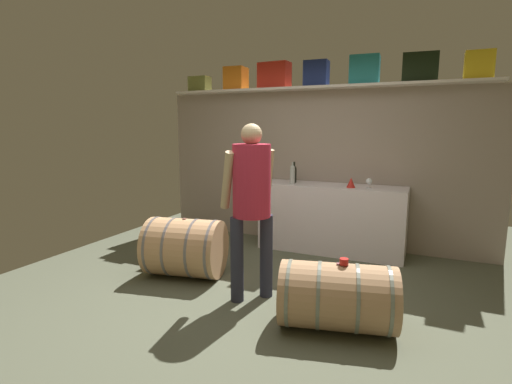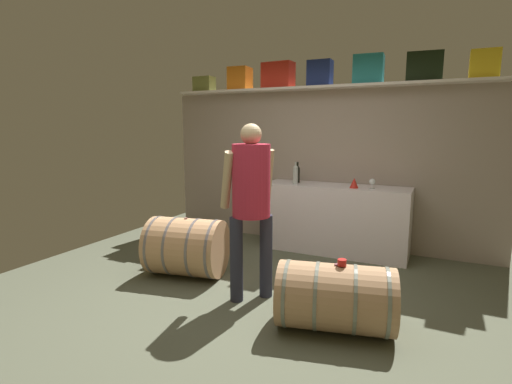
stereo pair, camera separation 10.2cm
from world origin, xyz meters
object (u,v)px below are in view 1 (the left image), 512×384
(wine_barrel_near, at_px, (337,296))
(wine_barrel_far, at_px, (185,247))
(red_funnel, at_px, (351,183))
(toolcase_red, at_px, (274,76))
(wine_glass, at_px, (369,182))
(winemaker_pouring, at_px, (251,194))
(toolcase_olive, at_px, (200,84))
(toolcase_navy, at_px, (316,74))
(toolcase_orange, at_px, (236,79))
(toolcase_teal, at_px, (365,70))
(work_cabinet, at_px, (331,218))
(wine_bottle_clear, at_px, (292,174))
(toolcase_black, at_px, (420,68))
(tasting_cup, at_px, (344,262))
(wine_bottle_dark, at_px, (294,174))
(toolcase_yellow, at_px, (479,66))

(wine_barrel_near, xyz_separation_m, wine_barrel_far, (-1.80, 0.47, 0.05))
(red_funnel, height_order, wine_barrel_near, red_funnel)
(toolcase_red, xyz_separation_m, wine_glass, (1.38, -0.26, -1.37))
(red_funnel, height_order, winemaker_pouring, winemaker_pouring)
(toolcase_olive, xyz_separation_m, toolcase_navy, (1.81, 0.00, 0.06))
(toolcase_orange, bearing_deg, toolcase_olive, 176.28)
(toolcase_navy, xyz_separation_m, wine_barrel_near, (0.83, -2.19, -2.06))
(toolcase_olive, distance_m, toolcase_teal, 2.44)
(toolcase_olive, relative_size, toolcase_navy, 0.90)
(work_cabinet, bearing_deg, toolcase_navy, 148.10)
(wine_bottle_clear, distance_m, wine_glass, 0.99)
(toolcase_black, relative_size, red_funnel, 3.13)
(toolcase_orange, xyz_separation_m, work_cabinet, (1.50, -0.19, -1.89))
(toolcase_olive, relative_size, wine_glass, 2.39)
(red_funnel, bearing_deg, tasting_cup, -80.79)
(tasting_cup, bearing_deg, toolcase_red, 123.83)
(winemaker_pouring, bearing_deg, wine_bottle_dark, 50.06)
(wine_bottle_dark, height_order, winemaker_pouring, winemaker_pouring)
(wine_bottle_dark, xyz_separation_m, red_funnel, (0.80, -0.15, -0.06))
(toolcase_teal, height_order, toolcase_yellow, toolcase_teal)
(work_cabinet, distance_m, winemaker_pouring, 1.89)
(wine_barrel_far, xyz_separation_m, winemaker_pouring, (0.92, -0.23, 0.70))
(winemaker_pouring, bearing_deg, toolcase_orange, 74.54)
(toolcase_olive, relative_size, red_funnel, 2.39)
(wine_bottle_dark, relative_size, wine_barrel_near, 0.28)
(toolcase_black, bearing_deg, tasting_cup, -103.95)
(toolcase_black, height_order, winemaker_pouring, toolcase_black)
(toolcase_olive, xyz_separation_m, wine_bottle_dark, (1.58, -0.16, -1.27))
(toolcase_orange, distance_m, toolcase_navy, 1.19)
(red_funnel, relative_size, winemaker_pouring, 0.08)
(toolcase_yellow, bearing_deg, wine_glass, -165.61)
(wine_barrel_near, relative_size, wine_barrel_far, 1.11)
(toolcase_olive, height_order, wine_barrel_far, toolcase_olive)
(wine_bottle_dark, height_order, tasting_cup, wine_bottle_dark)
(winemaker_pouring, bearing_deg, red_funnel, 23.80)
(wine_bottle_dark, bearing_deg, wine_barrel_near, -62.41)
(red_funnel, bearing_deg, toolcase_black, 23.16)
(toolcase_yellow, relative_size, work_cabinet, 0.17)
(toolcase_black, distance_m, wine_glass, 1.47)
(tasting_cup, bearing_deg, toolcase_teal, 96.42)
(toolcase_olive, xyz_separation_m, toolcase_red, (1.21, 0.00, 0.06))
(work_cabinet, bearing_deg, wine_barrel_far, -129.80)
(toolcase_teal, height_order, tasting_cup, toolcase_teal)
(wine_bottle_clear, distance_m, wine_barrel_near, 2.28)
(toolcase_olive, xyz_separation_m, tasting_cup, (2.68, -2.19, -1.71))
(toolcase_black, bearing_deg, toolcase_olive, 176.25)
(toolcase_red, xyz_separation_m, toolcase_yellow, (2.48, 0.00, -0.02))
(toolcase_olive, xyz_separation_m, wine_bottle_clear, (1.60, -0.31, -1.26))
(toolcase_olive, relative_size, toolcase_teal, 0.84)
(toolcase_orange, distance_m, toolcase_yellow, 3.08)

